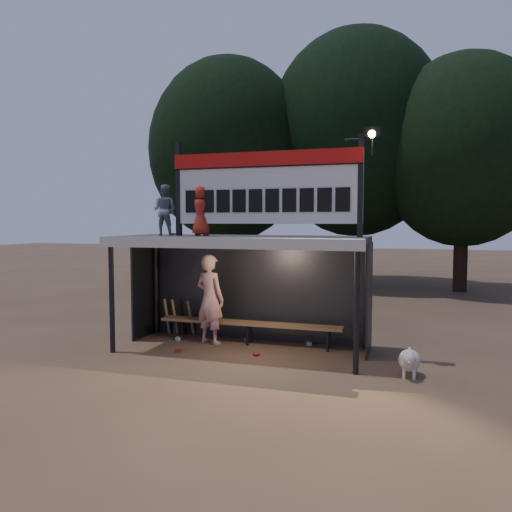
{
  "coord_description": "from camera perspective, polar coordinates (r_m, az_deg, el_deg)",
  "views": [
    {
      "loc": [
        3.28,
        -9.41,
        2.62
      ],
      "look_at": [
        0.2,
        0.4,
        1.9
      ],
      "focal_mm": 35.0,
      "sensor_mm": 36.0,
      "label": 1
    }
  ],
  "objects": [
    {
      "name": "bats",
      "position": [
        11.62,
        -8.82,
        -6.9
      ],
      "size": [
        0.67,
        0.35,
        0.84
      ],
      "color": "#A5824D",
      "rests_on": "ground"
    },
    {
      "name": "bench",
      "position": [
        10.71,
        -0.79,
        -7.78
      ],
      "size": [
        4.0,
        0.35,
        0.48
      ],
      "color": "olive",
      "rests_on": "ground"
    },
    {
      "name": "child_b",
      "position": [
        10.28,
        -6.27,
        5.13
      ],
      "size": [
        0.52,
        0.35,
        1.01
      ],
      "primitive_type": "imported",
      "rotation": [
        0.0,
        0.0,
        3.21
      ],
      "color": "#A72619",
      "rests_on": "dugout_shelter"
    },
    {
      "name": "tree_mid",
      "position": [
        21.33,
        11.38,
        13.49
      ],
      "size": [
        7.22,
        7.22,
        10.36
      ],
      "color": "#302015",
      "rests_on": "ground"
    },
    {
      "name": "dugout_shelter",
      "position": [
        10.22,
        -1.33,
        -0.34
      ],
      "size": [
        5.1,
        2.08,
        2.32
      ],
      "color": "#3D3D3F",
      "rests_on": "ground"
    },
    {
      "name": "ground",
      "position": [
        10.3,
        -1.76,
        -10.73
      ],
      "size": [
        80.0,
        80.0,
        0.0
      ],
      "primitive_type": "plane",
      "color": "brown",
      "rests_on": "ground"
    },
    {
      "name": "child_a",
      "position": [
        10.59,
        -10.41,
        5.18
      ],
      "size": [
        0.52,
        0.41,
        1.06
      ],
      "primitive_type": "imported",
      "rotation": [
        0.0,
        0.0,
        3.15
      ],
      "color": "slate",
      "rests_on": "dugout_shelter"
    },
    {
      "name": "tree_right",
      "position": [
        20.15,
        22.63,
        11.02
      ],
      "size": [
        6.08,
        6.08,
        8.72
      ],
      "color": "black",
      "rests_on": "ground"
    },
    {
      "name": "litter",
      "position": [
        10.57,
        -2.66,
        -10.14
      ],
      "size": [
        2.97,
        1.44,
        0.08
      ],
      "color": "#A2231B",
      "rests_on": "ground"
    },
    {
      "name": "tree_left",
      "position": [
        20.93,
        -3.16,
        11.94
      ],
      "size": [
        6.46,
        6.46,
        9.27
      ],
      "color": "#2F2015",
      "rests_on": "ground"
    },
    {
      "name": "dog",
      "position": [
        8.95,
        17.12,
        -11.33
      ],
      "size": [
        0.36,
        0.81,
        0.49
      ],
      "color": "beige",
      "rests_on": "ground"
    },
    {
      "name": "player",
      "position": [
        10.72,
        -5.27,
        -4.93
      ],
      "size": [
        0.81,
        0.66,
        1.92
      ],
      "primitive_type": "imported",
      "rotation": [
        0.0,
        0.0,
        2.81
      ],
      "color": "white",
      "rests_on": "ground"
    },
    {
      "name": "scoreboard_assembly",
      "position": [
        9.81,
        1.29,
        8.12
      ],
      "size": [
        4.1,
        0.27,
        1.99
      ],
      "color": "black",
      "rests_on": "dugout_shelter"
    }
  ]
}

